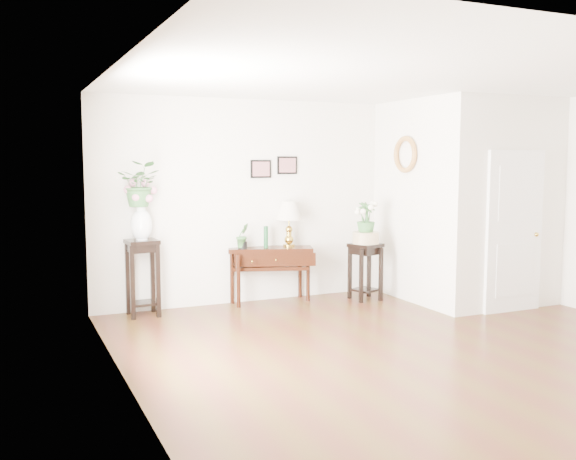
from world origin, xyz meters
TOP-DOWN VIEW (x-y plane):
  - floor at (0.00, 0.00)m, footprint 6.00×5.50m
  - ceiling at (0.00, 0.00)m, footprint 6.00×5.50m
  - wall_back at (0.00, 2.75)m, footprint 6.00×0.02m
  - wall_left at (-3.00, 0.00)m, footprint 0.02×5.50m
  - partition at (2.10, 1.77)m, footprint 1.80×1.95m
  - door at (2.10, 0.78)m, footprint 0.90×0.05m
  - art_print_left at (-0.65, 2.73)m, footprint 0.30×0.02m
  - art_print_right at (-0.25, 2.73)m, footprint 0.30×0.02m
  - wall_ornament at (1.16, 1.90)m, footprint 0.07×0.51m
  - console_table at (-0.58, 2.57)m, footprint 1.22×0.75m
  - table_lamp at (-0.29, 2.57)m, footprint 0.44×0.44m
  - green_vase at (-0.64, 2.57)m, footprint 0.08×0.08m
  - potted_plant at (-0.98, 2.57)m, footprint 0.21×0.19m
  - plant_stand_a at (-2.36, 2.51)m, footprint 0.40×0.40m
  - porcelain_vase at (-2.36, 2.51)m, footprint 0.35×0.35m
  - lily_arrangement at (-2.36, 2.51)m, footprint 0.65×0.61m
  - plant_stand_b at (0.71, 2.17)m, footprint 0.48×0.48m
  - ceramic_bowl at (0.71, 2.17)m, footprint 0.45×0.45m
  - narcissus at (0.71, 2.17)m, footprint 0.29×0.29m

SIDE VIEW (x-z plane):
  - floor at x=0.00m, z-range -0.01..0.01m
  - console_table at x=-0.58m, z-range 0.00..0.77m
  - plant_stand_b at x=0.71m, z-range 0.00..0.80m
  - plant_stand_a at x=-2.36m, z-range 0.00..0.97m
  - ceramic_bowl at x=0.71m, z-range 0.80..0.97m
  - potted_plant at x=-0.98m, z-range 0.77..1.10m
  - green_vase at x=-0.64m, z-range 0.79..1.09m
  - door at x=2.10m, z-range 0.00..2.10m
  - table_lamp at x=-0.29m, z-range 0.80..1.44m
  - narcissus at x=0.71m, z-range 0.92..1.39m
  - porcelain_vase at x=-2.36m, z-range 0.96..1.43m
  - wall_back at x=0.00m, z-range 0.00..2.80m
  - wall_left at x=-3.00m, z-range 0.00..2.80m
  - partition at x=2.10m, z-range 0.00..2.80m
  - lily_arrangement at x=-2.36m, z-range 1.37..1.94m
  - art_print_left at x=-0.65m, z-range 1.73..1.98m
  - art_print_right at x=-0.25m, z-range 1.77..2.02m
  - wall_ornament at x=1.16m, z-range 1.79..2.30m
  - ceiling at x=0.00m, z-range 2.79..2.81m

